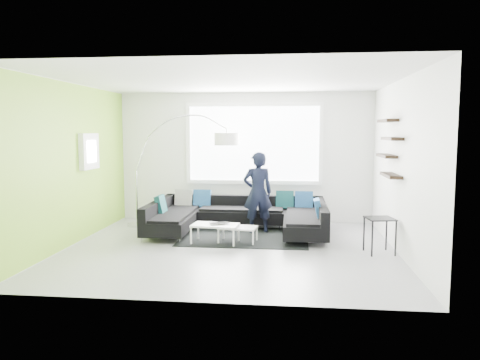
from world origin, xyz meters
name	(u,v)px	position (x,y,z in m)	size (l,w,h in m)	color
ground	(230,249)	(0.00, 0.00, 0.00)	(5.50, 5.50, 0.00)	gray
room_shell	(233,141)	(0.04, 0.21, 1.81)	(5.54, 5.04, 2.82)	white
sectional_sofa	(238,217)	(0.01, 1.17, 0.32)	(3.34, 2.07, 0.72)	black
rug	(244,237)	(0.16, 0.85, 0.01)	(2.32, 1.69, 0.01)	black
coffee_table	(227,233)	(-0.11, 0.40, 0.17)	(1.04, 0.60, 0.34)	white
arc_lamp	(136,171)	(-2.17, 1.68, 1.16)	(2.13, 0.51, 2.31)	white
side_table	(379,236)	(2.45, -0.03, 0.29)	(0.42, 0.42, 0.58)	black
person	(258,192)	(0.37, 1.31, 0.79)	(0.65, 0.51, 1.57)	black
laptop	(220,224)	(-0.21, 0.33, 0.35)	(0.42, 0.36, 0.03)	black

